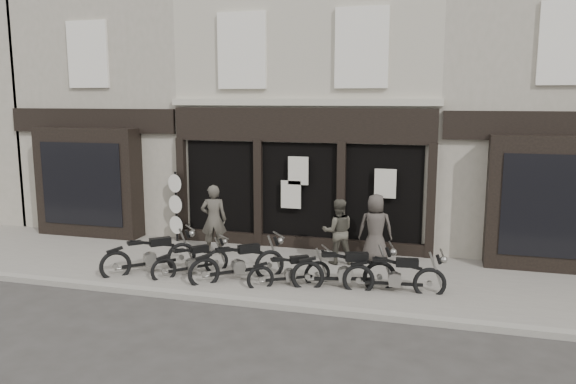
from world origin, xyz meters
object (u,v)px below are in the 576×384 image
(motorcycle_1, at_px, (192,263))
(motorcycle_2, at_px, (239,266))
(motorcycle_0, at_px, (150,258))
(man_centre, at_px, (338,231))
(motorcycle_3, at_px, (290,274))
(motorcycle_4, at_px, (345,273))
(man_right, at_px, (375,228))
(man_left, at_px, (214,219))
(advert_sign_post, at_px, (176,210))
(motorcycle_5, at_px, (395,279))

(motorcycle_1, bearing_deg, motorcycle_2, -51.47)
(motorcycle_0, height_order, man_centre, man_centre)
(motorcycle_3, relative_size, man_centre, 1.05)
(motorcycle_0, relative_size, motorcycle_4, 0.82)
(man_right, bearing_deg, man_left, -2.96)
(motorcycle_0, distance_m, man_right, 5.48)
(motorcycle_4, distance_m, man_left, 4.19)
(man_centre, height_order, advert_sign_post, advert_sign_post)
(motorcycle_3, bearing_deg, advert_sign_post, 115.05)
(man_left, height_order, man_centre, man_left)
(motorcycle_1, height_order, man_right, man_right)
(motorcycle_0, xyz_separation_m, man_right, (4.99, 2.20, 0.55))
(motorcycle_4, relative_size, man_centre, 1.38)
(motorcycle_5, bearing_deg, motorcycle_1, 173.81)
(motorcycle_0, height_order, motorcycle_4, motorcycle_0)
(motorcycle_3, relative_size, motorcycle_5, 0.79)
(advert_sign_post, bearing_deg, man_right, 13.75)
(motorcycle_0, height_order, motorcycle_5, motorcycle_0)
(motorcycle_5, xyz_separation_m, man_centre, (-1.56, 1.73, 0.52))
(motorcycle_4, bearing_deg, motorcycle_5, -13.77)
(man_centre, relative_size, man_right, 0.94)
(motorcycle_0, distance_m, motorcycle_4, 4.61)
(motorcycle_4, relative_size, man_left, 1.22)
(motorcycle_4, xyz_separation_m, man_right, (0.38, 2.09, 0.55))
(motorcycle_1, relative_size, motorcycle_2, 0.82)
(motorcycle_2, bearing_deg, motorcycle_5, -37.34)
(motorcycle_2, bearing_deg, man_centre, 4.80)
(man_right, distance_m, advert_sign_post, 5.72)
(motorcycle_4, xyz_separation_m, motorcycle_5, (1.07, 0.01, -0.02))
(motorcycle_3, xyz_separation_m, man_centre, (0.69, 1.87, 0.57))
(motorcycle_5, relative_size, advert_sign_post, 1.02)
(motorcycle_3, bearing_deg, man_left, 113.22)
(man_left, distance_m, man_right, 4.17)
(motorcycle_1, relative_size, man_right, 0.90)
(motorcycle_4, bearing_deg, motorcycle_3, 171.72)
(motorcycle_2, relative_size, advert_sign_post, 0.90)
(advert_sign_post, bearing_deg, motorcycle_5, -3.19)
(motorcycle_2, distance_m, advert_sign_post, 4.03)
(motorcycle_0, relative_size, man_right, 1.06)
(motorcycle_2, height_order, advert_sign_post, advert_sign_post)
(motorcycle_5, relative_size, man_right, 1.26)
(motorcycle_0, relative_size, motorcycle_1, 1.18)
(motorcycle_3, distance_m, advert_sign_post, 5.00)
(motorcycle_5, bearing_deg, man_centre, 125.52)
(motorcycle_5, distance_m, advert_sign_post, 6.92)
(man_centre, distance_m, advert_sign_post, 4.90)
(motorcycle_5, xyz_separation_m, advert_sign_post, (-6.38, 2.61, 0.62))
(motorcycle_1, relative_size, advert_sign_post, 0.73)
(motorcycle_3, bearing_deg, man_right, 23.52)
(motorcycle_2, distance_m, man_left, 2.35)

